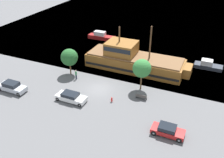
{
  "coord_description": "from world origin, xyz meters",
  "views": [
    {
      "loc": [
        16.12,
        -31.18,
        22.09
      ],
      "look_at": [
        1.44,
        2.0,
        1.2
      ],
      "focal_mm": 40.0,
      "sensor_mm": 36.0,
      "label": 1
    }
  ],
  "objects_px": {
    "moored_boat_outer": "(208,65)",
    "fire_hydrant": "(112,99)",
    "moored_boat_dockside": "(101,36)",
    "parked_car_curb_front": "(71,97)",
    "bench_promenade_east": "(141,97)",
    "pedestrian_walking_near": "(76,75)",
    "pirate_ship": "(133,60)",
    "parked_car_curb_rear": "(168,130)",
    "parked_car_curb_mid": "(12,87)"
  },
  "relations": [
    {
      "from": "parked_car_curb_front",
      "to": "fire_hydrant",
      "type": "xyz_separation_m",
      "value": [
        5.81,
        2.3,
        -0.27
      ]
    },
    {
      "from": "pirate_ship",
      "to": "parked_car_curb_mid",
      "type": "bearing_deg",
      "value": -134.48
    },
    {
      "from": "moored_boat_outer",
      "to": "moored_boat_dockside",
      "type": "bearing_deg",
      "value": 167.45
    },
    {
      "from": "parked_car_curb_mid",
      "to": "pedestrian_walking_near",
      "type": "relative_size",
      "value": 2.8
    },
    {
      "from": "parked_car_curb_mid",
      "to": "bench_promenade_east",
      "type": "relative_size",
      "value": 2.8
    },
    {
      "from": "pirate_ship",
      "to": "fire_hydrant",
      "type": "bearing_deg",
      "value": -86.0
    },
    {
      "from": "parked_car_curb_front",
      "to": "pedestrian_walking_near",
      "type": "relative_size",
      "value": 2.78
    },
    {
      "from": "moored_boat_outer",
      "to": "bench_promenade_east",
      "type": "distance_m",
      "value": 17.33
    },
    {
      "from": "parked_car_curb_rear",
      "to": "fire_hydrant",
      "type": "height_order",
      "value": "parked_car_curb_rear"
    },
    {
      "from": "moored_boat_dockside",
      "to": "parked_car_curb_rear",
      "type": "distance_m",
      "value": 35.29
    },
    {
      "from": "moored_boat_outer",
      "to": "parked_car_curb_mid",
      "type": "height_order",
      "value": "moored_boat_outer"
    },
    {
      "from": "parked_car_curb_rear",
      "to": "pedestrian_walking_near",
      "type": "bearing_deg",
      "value": 157.03
    },
    {
      "from": "moored_boat_dockside",
      "to": "parked_car_curb_front",
      "type": "height_order",
      "value": "moored_boat_dockside"
    },
    {
      "from": "fire_hydrant",
      "to": "bench_promenade_east",
      "type": "relative_size",
      "value": 0.45
    },
    {
      "from": "moored_boat_dockside",
      "to": "moored_boat_outer",
      "type": "relative_size",
      "value": 1.31
    },
    {
      "from": "moored_boat_outer",
      "to": "bench_promenade_east",
      "type": "relative_size",
      "value": 3.0
    },
    {
      "from": "moored_boat_dockside",
      "to": "bench_promenade_east",
      "type": "xyz_separation_m",
      "value": [
        17.04,
        -20.83,
        -0.27
      ]
    },
    {
      "from": "moored_boat_outer",
      "to": "parked_car_curb_mid",
      "type": "relative_size",
      "value": 1.07
    },
    {
      "from": "parked_car_curb_mid",
      "to": "fire_hydrant",
      "type": "bearing_deg",
      "value": 13.17
    },
    {
      "from": "moored_boat_dockside",
      "to": "parked_car_curb_front",
      "type": "relative_size",
      "value": 1.42
    },
    {
      "from": "parked_car_curb_front",
      "to": "pedestrian_walking_near",
      "type": "bearing_deg",
      "value": 114.35
    },
    {
      "from": "pirate_ship",
      "to": "parked_car_curb_front",
      "type": "relative_size",
      "value": 4.1
    },
    {
      "from": "moored_boat_outer",
      "to": "parked_car_curb_front",
      "type": "height_order",
      "value": "moored_boat_outer"
    },
    {
      "from": "pirate_ship",
      "to": "parked_car_curb_mid",
      "type": "xyz_separation_m",
      "value": [
        -15.26,
        -15.54,
        -0.99
      ]
    },
    {
      "from": "parked_car_curb_rear",
      "to": "fire_hydrant",
      "type": "distance_m",
      "value": 10.19
    },
    {
      "from": "moored_boat_outer",
      "to": "fire_hydrant",
      "type": "bearing_deg",
      "value": -124.8
    },
    {
      "from": "parked_car_curb_front",
      "to": "parked_car_curb_rear",
      "type": "relative_size",
      "value": 1.14
    },
    {
      "from": "parked_car_curb_mid",
      "to": "pedestrian_walking_near",
      "type": "xyz_separation_m",
      "value": [
        7.49,
        7.61,
        0.09
      ]
    },
    {
      "from": "pirate_ship",
      "to": "moored_boat_outer",
      "type": "xyz_separation_m",
      "value": [
        13.1,
        5.9,
        -1.17
      ]
    },
    {
      "from": "parked_car_curb_front",
      "to": "pedestrian_walking_near",
      "type": "distance_m",
      "value": 6.75
    },
    {
      "from": "moored_boat_outer",
      "to": "fire_hydrant",
      "type": "height_order",
      "value": "moored_boat_outer"
    },
    {
      "from": "bench_promenade_east",
      "to": "pedestrian_walking_near",
      "type": "xyz_separation_m",
      "value": [
        -12.51,
        1.34,
        0.43
      ]
    },
    {
      "from": "fire_hydrant",
      "to": "pedestrian_walking_near",
      "type": "height_order",
      "value": "pedestrian_walking_near"
    },
    {
      "from": "moored_boat_outer",
      "to": "pirate_ship",
      "type": "bearing_deg",
      "value": -155.76
    },
    {
      "from": "parked_car_curb_front",
      "to": "pirate_ship",
      "type": "bearing_deg",
      "value": 70.5
    },
    {
      "from": "moored_boat_dockside",
      "to": "pirate_ship",
      "type": "bearing_deg",
      "value": -43.21
    },
    {
      "from": "moored_boat_dockside",
      "to": "pedestrian_walking_near",
      "type": "xyz_separation_m",
      "value": [
        4.53,
        -19.49,
        0.16
      ]
    },
    {
      "from": "moored_boat_dockside",
      "to": "bench_promenade_east",
      "type": "height_order",
      "value": "moored_boat_dockside"
    },
    {
      "from": "bench_promenade_east",
      "to": "pirate_ship",
      "type": "bearing_deg",
      "value": 117.07
    },
    {
      "from": "moored_boat_dockside",
      "to": "moored_boat_outer",
      "type": "distance_m",
      "value": 26.02
    },
    {
      "from": "moored_boat_dockside",
      "to": "pedestrian_walking_near",
      "type": "relative_size",
      "value": 3.95
    },
    {
      "from": "pirate_ship",
      "to": "moored_boat_outer",
      "type": "height_order",
      "value": "pirate_ship"
    },
    {
      "from": "parked_car_curb_rear",
      "to": "moored_boat_dockside",
      "type": "bearing_deg",
      "value": 129.76
    },
    {
      "from": "parked_car_curb_mid",
      "to": "fire_hydrant",
      "type": "relative_size",
      "value": 6.28
    },
    {
      "from": "parked_car_curb_mid",
      "to": "parked_car_curb_rear",
      "type": "xyz_separation_m",
      "value": [
        25.53,
        -0.04,
        -0.08
      ]
    },
    {
      "from": "moored_boat_outer",
      "to": "parked_car_curb_mid",
      "type": "bearing_deg",
      "value": -142.92
    },
    {
      "from": "moored_boat_dockside",
      "to": "bench_promenade_east",
      "type": "bearing_deg",
      "value": -50.72
    },
    {
      "from": "pirate_ship",
      "to": "fire_hydrant",
      "type": "relative_size",
      "value": 25.57
    },
    {
      "from": "bench_promenade_east",
      "to": "moored_boat_dockside",
      "type": "bearing_deg",
      "value": 129.28
    },
    {
      "from": "pirate_ship",
      "to": "parked_car_curb_rear",
      "type": "relative_size",
      "value": 4.66
    }
  ]
}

